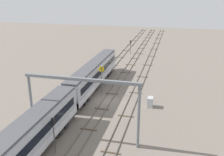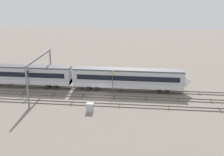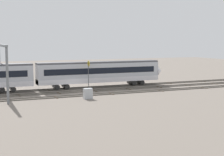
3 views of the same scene
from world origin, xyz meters
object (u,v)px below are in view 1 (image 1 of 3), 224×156
at_px(speed_sign_mid_trackside, 101,76).
at_px(signal_light_trackside_approach, 131,45).
at_px(relay_cabinet, 150,102).
at_px(overhead_gantry, 82,96).
at_px(signal_light_trackside_departure, 54,130).

relative_size(speed_sign_mid_trackside, signal_light_trackside_approach, 1.32).
relative_size(speed_sign_mid_trackside, relay_cabinet, 3.26).
bearing_deg(overhead_gantry, relay_cabinet, -31.63).
bearing_deg(speed_sign_mid_trackside, overhead_gantry, -172.75).
bearing_deg(signal_light_trackside_approach, relay_cabinet, -164.79).
bearing_deg(signal_light_trackside_approach, overhead_gantry, -177.28).
bearing_deg(signal_light_trackside_departure, overhead_gantry, -31.78).
height_order(overhead_gantry, signal_light_trackside_approach, overhead_gantry).
height_order(signal_light_trackside_approach, relay_cabinet, signal_light_trackside_approach).
relative_size(signal_light_trackside_departure, relay_cabinet, 2.84).
bearing_deg(overhead_gantry, speed_sign_mid_trackside, 7.25).
height_order(overhead_gantry, speed_sign_mid_trackside, overhead_gantry).
distance_m(overhead_gantry, signal_light_trackside_departure, 5.15).
height_order(speed_sign_mid_trackside, relay_cabinet, speed_sign_mid_trackside).
bearing_deg(overhead_gantry, signal_light_trackside_departure, 148.22).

